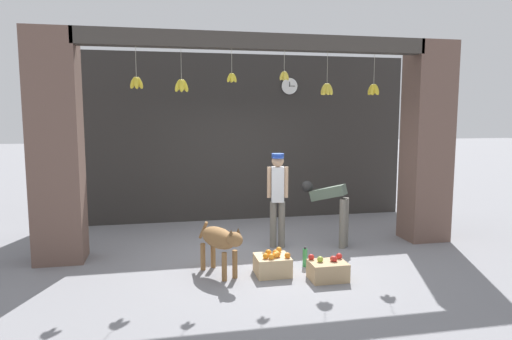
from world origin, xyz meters
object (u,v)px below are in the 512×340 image
(fruit_crate_apples, at_px, (328,270))
(wall_clock, at_px, (289,86))
(shopkeeper, at_px, (278,193))
(worker_stooping, at_px, (331,204))
(dog, at_px, (220,240))
(water_bottle, at_px, (305,257))
(fruit_crate_oranges, at_px, (273,264))

(fruit_crate_apples, relative_size, wall_clock, 1.36)
(shopkeeper, height_order, worker_stooping, shopkeeper)
(shopkeeper, bearing_deg, worker_stooping, -172.85)
(shopkeeper, relative_size, fruit_crate_apples, 3.21)
(dog, bearing_deg, fruit_crate_apples, 44.74)
(worker_stooping, distance_m, wall_clock, 3.00)
(fruit_crate_apples, height_order, wall_clock, wall_clock)
(worker_stooping, xyz_separation_m, wall_clock, (-0.12, 2.19, 2.05))
(worker_stooping, distance_m, fruit_crate_apples, 1.73)
(fruit_crate_apples, relative_size, water_bottle, 1.67)
(wall_clock, bearing_deg, worker_stooping, -86.95)
(worker_stooping, bearing_deg, fruit_crate_oranges, 171.93)
(dog, distance_m, wall_clock, 4.37)
(worker_stooping, bearing_deg, dog, 157.26)
(fruit_crate_oranges, height_order, wall_clock, wall_clock)
(fruit_crate_oranges, height_order, water_bottle, fruit_crate_oranges)
(fruit_crate_apples, bearing_deg, wall_clock, 82.35)
(dog, bearing_deg, wall_clock, 123.65)
(shopkeeper, distance_m, water_bottle, 1.28)
(dog, bearing_deg, fruit_crate_oranges, 53.29)
(worker_stooping, relative_size, water_bottle, 3.65)
(fruit_crate_apples, distance_m, wall_clock, 4.57)
(worker_stooping, height_order, fruit_crate_apples, worker_stooping)
(fruit_crate_oranges, xyz_separation_m, wall_clock, (1.17, 3.36, 2.62))
(worker_stooping, relative_size, fruit_crate_oranges, 2.30)
(water_bottle, bearing_deg, fruit_crate_apples, -76.47)
(dog, xyz_separation_m, water_bottle, (1.24, 0.09, -0.35))
(wall_clock, bearing_deg, fruit_crate_oranges, -109.19)
(shopkeeper, xyz_separation_m, worker_stooping, (0.90, -0.07, -0.20))
(dog, height_order, shopkeeper, shopkeeper)
(dog, height_order, wall_clock, wall_clock)
(shopkeeper, distance_m, fruit_crate_apples, 1.78)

